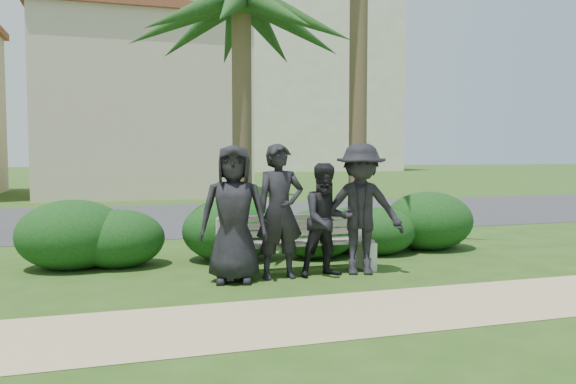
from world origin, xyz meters
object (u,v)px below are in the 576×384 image
man_d (361,209)px  palm_left (241,3)px  man_b (280,211)px  man_c (327,220)px  man_a (234,214)px  park_bench (297,248)px

man_d → palm_left: 3.96m
man_b → man_c: bearing=-7.1°
man_a → man_c: man_a is taller
man_c → palm_left: palm_left is taller
palm_left → man_b: bearing=-86.8°
park_bench → man_b: size_ratio=1.23×
man_a → man_c: size_ratio=1.16×
man_c → palm_left: bearing=107.8°
man_a → man_d: size_ratio=0.99×
man_c → man_d: bearing=-4.7°
man_a → man_b: (0.64, 0.05, 0.01)m
man_b → palm_left: palm_left is taller
man_b → palm_left: bearing=91.1°
man_d → park_bench: bearing=173.9°
park_bench → man_b: bearing=-138.0°
park_bench → man_d: bearing=-23.8°
park_bench → man_a: 1.17m
man_a → man_d: bearing=12.2°
park_bench → man_a: man_a is taller
man_b → man_d: size_ratio=1.00×
man_d → man_a: bearing=-162.8°
man_a → man_b: 0.64m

